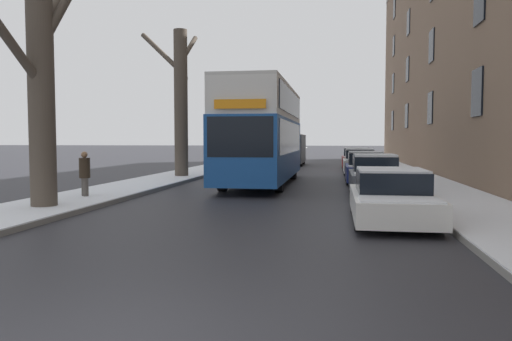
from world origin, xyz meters
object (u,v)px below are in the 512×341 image
(parked_car_4, at_px, (356,159))
(oncoming_van, at_px, (291,149))
(double_decker_bus, at_px, (263,130))
(parked_car_3, at_px, (359,163))
(parked_car_0, at_px, (391,197))
(parked_car_2, at_px, (365,169))
(bare_tree_left_0, at_px, (41,91))
(bare_tree_left_1, at_px, (180,99))
(parked_car_1, at_px, (374,177))
(pedestrian_left_sidewalk, at_px, (85,174))

(parked_car_4, bearing_deg, oncoming_van, 138.99)
(oncoming_van, bearing_deg, double_decker_bus, -89.18)
(parked_car_3, bearing_deg, double_decker_bus, -122.80)
(parked_car_0, height_order, parked_car_2, parked_car_2)
(bare_tree_left_0, relative_size, bare_tree_left_1, 0.98)
(parked_car_4, bearing_deg, parked_car_2, -90.00)
(parked_car_1, bearing_deg, double_decker_bus, 137.07)
(bare_tree_left_0, height_order, parked_car_3, bare_tree_left_0)
(parked_car_2, bearing_deg, bare_tree_left_0, -131.67)
(parked_car_2, bearing_deg, parked_car_1, -90.00)
(parked_car_1, height_order, parked_car_4, parked_car_1)
(parked_car_3, xyz_separation_m, parked_car_4, (-0.00, 5.57, -0.01))
(parked_car_3, bearing_deg, parked_car_1, -90.00)
(double_decker_bus, distance_m, parked_car_4, 13.63)
(pedestrian_left_sidewalk, bearing_deg, parked_car_0, -154.57)
(parked_car_2, bearing_deg, parked_car_4, 90.00)
(double_decker_bus, relative_size, oncoming_van, 2.02)
(parked_car_2, bearing_deg, pedestrian_left_sidewalk, -139.44)
(double_decker_bus, height_order, parked_car_0, double_decker_bus)
(bare_tree_left_0, height_order, parked_car_4, bare_tree_left_0)
(double_decker_bus, xyz_separation_m, parked_car_0, (4.60, -9.70, -1.86))
(parked_car_1, bearing_deg, parked_car_0, -90.00)
(double_decker_bus, bearing_deg, pedestrian_left_sidewalk, -125.39)
(bare_tree_left_1, relative_size, oncoming_van, 1.41)
(parked_car_0, height_order, pedestrian_left_sidewalk, pedestrian_left_sidewalk)
(bare_tree_left_0, relative_size, double_decker_bus, 0.68)
(bare_tree_left_1, distance_m, double_decker_bus, 5.58)
(bare_tree_left_1, bearing_deg, parked_car_0, -53.02)
(double_decker_bus, bearing_deg, parked_car_2, 14.76)
(parked_car_1, bearing_deg, oncoming_van, 102.86)
(oncoming_van, bearing_deg, parked_car_2, -72.87)
(double_decker_bus, relative_size, pedestrian_left_sidewalk, 6.76)
(bare_tree_left_1, height_order, parked_car_4, bare_tree_left_1)
(parked_car_0, distance_m, parked_car_1, 5.43)
(bare_tree_left_1, relative_size, parked_car_4, 1.97)
(pedestrian_left_sidewalk, bearing_deg, double_decker_bus, -83.80)
(bare_tree_left_0, relative_size, pedestrian_left_sidewalk, 4.60)
(pedestrian_left_sidewalk, bearing_deg, bare_tree_left_1, -49.99)
(bare_tree_left_0, distance_m, parked_car_2, 14.46)
(bare_tree_left_1, xyz_separation_m, oncoming_van, (4.43, 14.31, -2.79))
(oncoming_van, bearing_deg, parked_car_0, -79.70)
(parked_car_0, bearing_deg, parked_car_4, 90.00)
(double_decker_bus, height_order, parked_car_3, double_decker_bus)
(bare_tree_left_1, bearing_deg, parked_car_1, -36.57)
(parked_car_3, bearing_deg, bare_tree_left_1, -153.94)
(parked_car_0, distance_m, parked_car_4, 22.41)
(parked_car_2, relative_size, pedestrian_left_sidewalk, 2.41)
(bare_tree_left_0, bearing_deg, parked_car_0, -1.81)
(bare_tree_left_1, xyz_separation_m, parked_car_2, (9.27, -1.39, -3.41))
(parked_car_0, relative_size, parked_car_3, 1.14)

